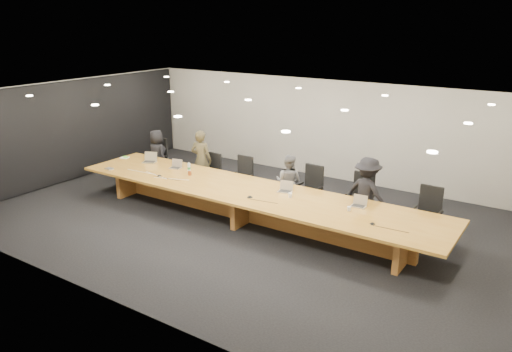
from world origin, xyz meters
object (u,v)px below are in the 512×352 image
(chair_far_left, at_px, (156,158))
(laptop_d, at_px, (285,187))
(laptop_b, at_px, (175,164))
(av_box, at_px, (109,169))
(laptop_a, at_px, (149,157))
(paper_cup_far, at_px, (349,209))
(chair_mid_right, at_px, (309,189))
(chair_far_right, at_px, (426,214))
(person_a, at_px, (157,155))
(mic_left, at_px, (159,175))
(person_c, at_px, (289,182))
(chair_left, at_px, (210,172))
(person_b, at_px, (201,160))
(laptop_e, at_px, (359,201))
(amber_mug, at_px, (190,173))
(water_bottle, at_px, (189,168))
(chair_mid_left, at_px, (241,177))
(mic_center, at_px, (250,197))
(conference_table, at_px, (249,200))
(paper_cup_near, at_px, (290,195))
(mic_right, at_px, (373,223))
(chair_right, at_px, (360,198))
(person_d, at_px, (367,193))

(chair_far_left, xyz_separation_m, laptop_d, (4.79, -0.88, 0.29))
(laptop_b, relative_size, av_box, 1.49)
(laptop_a, relative_size, paper_cup_far, 3.82)
(chair_mid_right, distance_m, chair_far_right, 2.73)
(person_a, distance_m, mic_left, 2.10)
(person_c, bearing_deg, chair_left, -8.94)
(person_b, bearing_deg, laptop_e, 158.75)
(chair_far_right, distance_m, laptop_d, 3.02)
(chair_left, xyz_separation_m, amber_mug, (0.27, -1.14, 0.30))
(laptop_a, bearing_deg, water_bottle, -27.94)
(paper_cup_far, bearing_deg, chair_left, 165.23)
(laptop_b, distance_m, paper_cup_far, 4.90)
(laptop_b, relative_size, water_bottle, 1.19)
(chair_mid_left, bearing_deg, mic_center, -49.66)
(conference_table, bearing_deg, person_c, 73.15)
(conference_table, bearing_deg, av_box, -170.73)
(chair_far_left, xyz_separation_m, paper_cup_near, (5.06, -1.12, 0.22))
(chair_far_right, bearing_deg, person_c, -177.54)
(chair_mid_left, height_order, mic_left, chair_mid_left)
(amber_mug, relative_size, paper_cup_far, 1.17)
(person_b, height_order, laptop_a, person_b)
(chair_far_right, bearing_deg, laptop_b, -170.39)
(person_b, height_order, mic_center, person_b)
(chair_left, distance_m, person_c, 2.45)
(conference_table, xyz_separation_m, chair_mid_left, (-1.04, 1.17, 0.02))
(person_c, height_order, av_box, person_c)
(paper_cup_far, xyz_separation_m, mic_right, (0.63, -0.37, -0.03))
(person_b, bearing_deg, laptop_b, 65.04)
(chair_far_left, bearing_deg, av_box, -87.08)
(chair_left, height_order, paper_cup_near, chair_left)
(person_b, bearing_deg, mic_right, 152.57)
(conference_table, relative_size, chair_mid_right, 7.85)
(conference_table, xyz_separation_m, laptop_a, (-3.46, 0.38, 0.37))
(water_bottle, xyz_separation_m, mic_right, (4.98, -0.56, -0.11))
(chair_mid_left, distance_m, chair_mid_right, 1.92)
(chair_right, height_order, mic_left, chair_right)
(conference_table, xyz_separation_m, amber_mug, (-1.82, 0.11, 0.28))
(amber_mug, relative_size, mic_center, 0.81)
(chair_far_right, bearing_deg, laptop_d, -161.18)
(av_box, bearing_deg, amber_mug, 23.04)
(chair_far_left, bearing_deg, chair_left, -2.05)
(person_d, xyz_separation_m, mic_left, (-4.74, -1.46, -0.04))
(chair_right, height_order, water_bottle, chair_right)
(water_bottle, bearing_deg, laptop_d, 1.67)
(chair_left, bearing_deg, chair_right, 5.73)
(chair_far_left, height_order, chair_left, chair_far_left)
(paper_cup_near, height_order, paper_cup_far, paper_cup_near)
(chair_mid_right, height_order, mic_right, chair_mid_right)
(person_b, bearing_deg, mic_center, 137.45)
(chair_mid_left, relative_size, person_c, 0.81)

